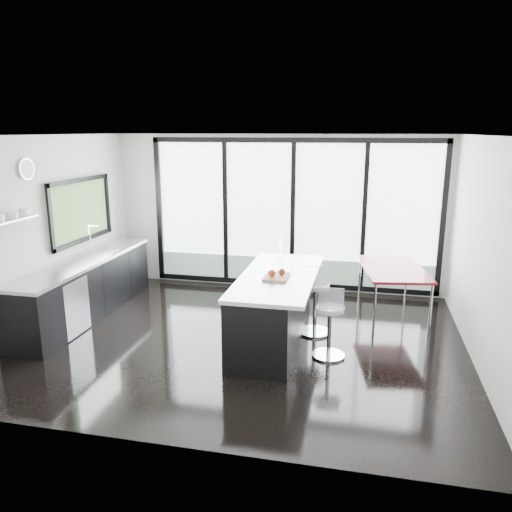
% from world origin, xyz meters
% --- Properties ---
extents(floor, '(6.00, 5.00, 0.00)m').
position_xyz_m(floor, '(0.00, 0.00, 0.00)').
color(floor, black).
rests_on(floor, ground).
extents(ceiling, '(6.00, 5.00, 0.00)m').
position_xyz_m(ceiling, '(0.00, 0.00, 2.80)').
color(ceiling, white).
rests_on(ceiling, wall_back).
extents(wall_back, '(6.00, 0.09, 2.80)m').
position_xyz_m(wall_back, '(0.27, 2.47, 1.27)').
color(wall_back, silver).
rests_on(wall_back, ground).
extents(wall_front, '(6.00, 0.00, 2.80)m').
position_xyz_m(wall_front, '(0.00, -2.50, 1.40)').
color(wall_front, silver).
rests_on(wall_front, ground).
extents(wall_left, '(0.26, 5.00, 2.80)m').
position_xyz_m(wall_left, '(-2.97, 0.27, 1.56)').
color(wall_left, silver).
rests_on(wall_left, ground).
extents(wall_right, '(0.00, 5.00, 2.80)m').
position_xyz_m(wall_right, '(3.00, 0.00, 1.40)').
color(wall_right, silver).
rests_on(wall_right, ground).
extents(counter_cabinets, '(0.69, 3.24, 1.36)m').
position_xyz_m(counter_cabinets, '(-2.67, 0.40, 0.46)').
color(counter_cabinets, black).
rests_on(counter_cabinets, floor).
extents(island, '(1.00, 2.37, 1.26)m').
position_xyz_m(island, '(0.39, 0.07, 0.49)').
color(island, black).
rests_on(island, floor).
extents(bar_stool_near, '(0.43, 0.43, 0.68)m').
position_xyz_m(bar_stool_near, '(1.19, -0.27, 0.34)').
color(bar_stool_near, silver).
rests_on(bar_stool_near, floor).
extents(bar_stool_far, '(0.58, 0.58, 0.75)m').
position_xyz_m(bar_stool_far, '(0.93, 0.47, 0.37)').
color(bar_stool_far, silver).
rests_on(bar_stool_far, floor).
extents(red_table, '(1.12, 1.66, 0.82)m').
position_xyz_m(red_table, '(2.03, 1.31, 0.41)').
color(red_table, maroon).
rests_on(red_table, floor).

